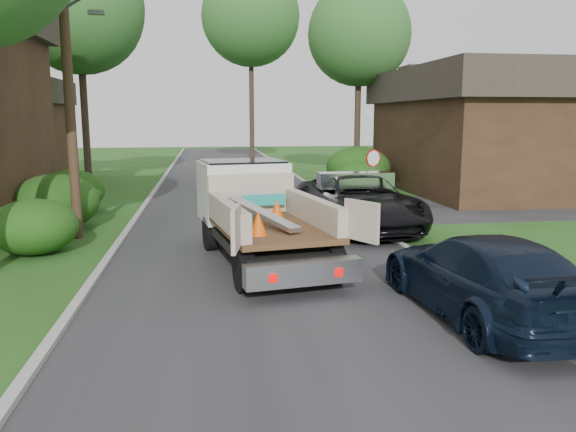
% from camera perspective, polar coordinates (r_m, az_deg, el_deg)
% --- Properties ---
extents(ground, '(120.00, 120.00, 0.00)m').
position_cam_1_polar(ground, '(13.55, -1.74, -5.96)').
color(ground, '#264C15').
rests_on(ground, ground).
extents(road, '(8.00, 90.00, 0.02)m').
position_cam_1_polar(road, '(23.29, -4.54, 0.77)').
color(road, '#28282B').
rests_on(road, ground).
extents(side_street, '(16.00, 7.00, 0.02)m').
position_cam_1_polar(side_street, '(26.01, 23.03, 0.98)').
color(side_street, '#28282B').
rests_on(side_street, ground).
extents(curb_left, '(0.20, 90.00, 0.12)m').
position_cam_1_polar(curb_left, '(23.39, -14.62, 0.65)').
color(curb_left, '#9E9E99').
rests_on(curb_left, ground).
extents(curb_right, '(0.20, 90.00, 0.12)m').
position_cam_1_polar(curb_right, '(23.89, 5.31, 1.13)').
color(curb_right, '#9E9E99').
rests_on(curb_right, ground).
extents(stop_sign, '(0.71, 0.32, 2.48)m').
position_cam_1_polar(stop_sign, '(23.02, 8.64, 5.03)').
color(stop_sign, slate).
rests_on(stop_sign, ground).
extents(utility_pole, '(2.42, 1.25, 10.00)m').
position_cam_1_polar(utility_pole, '(18.43, -21.47, 13.83)').
color(utility_pole, '#382619').
rests_on(utility_pole, ground).
extents(house_right, '(9.72, 12.96, 6.20)m').
position_cam_1_polar(house_right, '(30.59, 20.19, 8.33)').
color(house_right, '#342215').
rests_on(house_right, ground).
extents(hedge_left_a, '(2.34, 2.34, 1.53)m').
position_cam_1_polar(hedge_left_a, '(16.90, -24.39, -0.99)').
color(hedge_left_a, '#1D4810').
rests_on(hedge_left_a, ground).
extents(hedge_left_b, '(2.86, 2.86, 1.87)m').
position_cam_1_polar(hedge_left_b, '(20.28, -22.55, 1.32)').
color(hedge_left_b, '#1D4810').
rests_on(hedge_left_b, ground).
extents(hedge_left_c, '(2.60, 2.60, 1.70)m').
position_cam_1_polar(hedge_left_c, '(23.73, -21.20, 2.36)').
color(hedge_left_c, '#1D4810').
rests_on(hedge_left_c, ground).
extents(hedge_right_a, '(2.60, 2.60, 1.70)m').
position_cam_1_polar(hedge_right_a, '(27.10, 7.36, 3.82)').
color(hedge_right_a, '#1D4810').
rests_on(hedge_right_a, ground).
extents(hedge_right_b, '(3.38, 3.38, 2.21)m').
position_cam_1_polar(hedge_right_b, '(30.14, 7.13, 4.93)').
color(hedge_right_b, '#1D4810').
rests_on(hedge_right_b, ground).
extents(tree_left_far, '(6.40, 6.40, 12.20)m').
position_cam_1_polar(tree_left_far, '(31.00, -20.54, 19.15)').
color(tree_left_far, '#2D2119').
rests_on(tree_left_far, ground).
extents(tree_right_far, '(6.00, 6.00, 11.50)m').
position_cam_1_polar(tree_right_far, '(34.47, 7.25, 17.84)').
color(tree_right_far, '#2D2119').
rests_on(tree_right_far, ground).
extents(tree_center_far, '(7.20, 7.20, 14.60)m').
position_cam_1_polar(tree_center_far, '(43.69, -3.81, 19.53)').
color(tree_center_far, '#2D2119').
rests_on(tree_center_far, ground).
extents(flatbed_truck, '(3.80, 6.98, 2.51)m').
position_cam_1_polar(flatbed_truck, '(15.20, -3.55, 1.05)').
color(flatbed_truck, black).
rests_on(flatbed_truck, ground).
extents(black_pickup, '(3.59, 6.79, 1.82)m').
position_cam_1_polar(black_pickup, '(19.17, 7.15, 1.48)').
color(black_pickup, black).
rests_on(black_pickup, ground).
extents(navy_suv, '(2.49, 5.55, 1.58)m').
position_cam_1_polar(navy_suv, '(11.21, 19.18, -5.74)').
color(navy_suv, black).
rests_on(navy_suv, ground).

